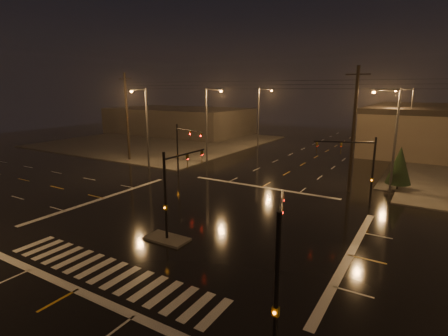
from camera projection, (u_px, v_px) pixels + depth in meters
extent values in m
plane|color=black|center=(201.00, 221.00, 26.79)|extent=(140.00, 140.00, 0.00)
cube|color=#413F3A|center=(161.00, 141.00, 66.92)|extent=(36.00, 36.00, 0.12)
cube|color=#413F3A|center=(167.00, 239.00, 23.43)|extent=(3.00, 1.60, 0.15)
cube|color=beige|center=(108.00, 272.00, 19.27)|extent=(15.00, 2.60, 0.01)
cube|color=beige|center=(77.00, 290.00, 17.60)|extent=(16.00, 0.50, 0.01)
cube|color=beige|center=(262.00, 187.00, 35.98)|extent=(16.00, 0.50, 0.01)
cube|color=#45403C|center=(179.00, 121.00, 78.85)|extent=(30.00, 18.00, 5.60)
cylinder|color=black|center=(165.00, 197.00, 22.78)|extent=(0.18, 0.18, 6.00)
cylinder|color=black|center=(185.00, 154.00, 24.11)|extent=(0.12, 4.50, 0.12)
imported|color=#594707|center=(202.00, 150.00, 25.81)|extent=(0.16, 0.20, 1.00)
cube|color=#594707|center=(166.00, 207.00, 22.94)|extent=(0.25, 0.18, 0.35)
cylinder|color=black|center=(373.00, 172.00, 29.62)|extent=(0.18, 0.18, 6.00)
cylinder|color=black|center=(344.00, 142.00, 29.53)|extent=(4.74, 1.82, 0.12)
imported|color=#594707|center=(317.00, 142.00, 29.96)|extent=(0.24, 0.22, 1.00)
cube|color=#594707|center=(372.00, 180.00, 29.78)|extent=(0.25, 0.18, 0.35)
cylinder|color=black|center=(178.00, 150.00, 40.17)|extent=(0.18, 0.18, 6.00)
cylinder|color=black|center=(189.00, 130.00, 37.72)|extent=(4.74, 1.82, 0.12)
imported|color=#594707|center=(201.00, 133.00, 36.03)|extent=(0.24, 0.22, 1.00)
cube|color=#594707|center=(178.00, 156.00, 40.33)|extent=(0.25, 0.18, 0.35)
cylinder|color=black|center=(276.00, 293.00, 12.08)|extent=(0.18, 0.18, 6.00)
cylinder|color=black|center=(281.00, 206.00, 13.43)|extent=(1.48, 3.80, 0.12)
imported|color=#594707|center=(282.00, 194.00, 15.17)|extent=(0.22, 0.24, 1.00)
cube|color=#594707|center=(276.00, 311.00, 12.23)|extent=(0.25, 0.18, 0.35)
cylinder|color=#38383A|center=(206.00, 126.00, 46.50)|extent=(0.24, 0.24, 10.00)
cylinder|color=#38383A|center=(214.00, 89.00, 44.83)|extent=(2.40, 0.14, 0.14)
cube|color=#38383A|center=(221.00, 90.00, 44.28)|extent=(0.70, 0.30, 0.18)
sphere|color=orange|center=(221.00, 91.00, 44.31)|extent=(0.32, 0.32, 0.32)
cylinder|color=#38383A|center=(258.00, 118.00, 59.86)|extent=(0.24, 0.24, 10.00)
cylinder|color=#38383A|center=(265.00, 89.00, 58.19)|extent=(2.40, 0.14, 0.14)
cube|color=#38383A|center=(272.00, 90.00, 57.65)|extent=(0.70, 0.30, 0.18)
sphere|color=orange|center=(272.00, 90.00, 57.68)|extent=(0.32, 0.32, 0.32)
cylinder|color=#38383A|center=(395.00, 141.00, 33.27)|extent=(0.24, 0.24, 10.00)
cylinder|color=#38383A|center=(387.00, 90.00, 32.80)|extent=(2.40, 0.14, 0.14)
cube|color=#38383A|center=(374.00, 90.00, 33.37)|extent=(0.70, 0.30, 0.18)
sphere|color=orange|center=(374.00, 92.00, 33.40)|extent=(0.32, 0.32, 0.32)
cylinder|color=#38383A|center=(410.00, 124.00, 49.98)|extent=(0.24, 0.24, 10.00)
cylinder|color=#38383A|center=(404.00, 89.00, 49.51)|extent=(2.40, 0.14, 0.14)
cube|color=#38383A|center=(396.00, 90.00, 50.08)|extent=(0.70, 0.30, 0.18)
sphere|color=orange|center=(396.00, 91.00, 50.10)|extent=(0.32, 0.32, 0.32)
cylinder|color=#38383A|center=(147.00, 129.00, 43.33)|extent=(0.24, 0.24, 10.00)
cylinder|color=#38383A|center=(138.00, 90.00, 41.26)|extent=(0.14, 2.40, 0.14)
cube|color=#38383A|center=(131.00, 90.00, 40.35)|extent=(0.30, 0.70, 0.18)
sphere|color=orange|center=(131.00, 91.00, 40.38)|extent=(0.32, 0.32, 0.32)
cylinder|color=black|center=(127.00, 118.00, 48.21)|extent=(0.32, 0.32, 12.00)
cube|color=black|center=(125.00, 79.00, 47.05)|extent=(2.20, 0.12, 0.12)
cylinder|color=black|center=(353.00, 131.00, 33.13)|extent=(0.32, 0.32, 12.00)
cube|color=black|center=(358.00, 74.00, 31.98)|extent=(2.20, 0.12, 0.12)
cylinder|color=black|center=(397.00, 187.00, 34.78)|extent=(0.18, 0.18, 0.70)
cone|color=black|center=(400.00, 165.00, 34.29)|extent=(2.38, 2.38, 3.72)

